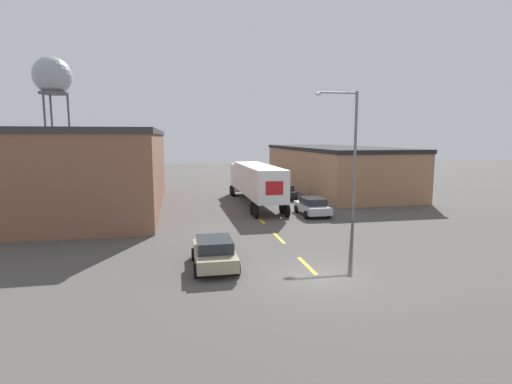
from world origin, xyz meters
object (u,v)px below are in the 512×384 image
(water_tower, at_px, (52,77))
(street_lamp, at_px, (351,148))
(parked_car_right_far, at_px, (283,191))
(semi_truck, at_px, (255,180))
(parked_car_left_near, at_px, (214,252))
(parked_car_right_mid, at_px, (312,206))

(water_tower, distance_m, street_lamp, 45.71)
(parked_car_right_far, bearing_deg, semi_truck, -142.36)
(semi_truck, distance_m, parked_car_left_near, 18.42)
(water_tower, xyz_separation_m, street_lamp, (28.84, -34.32, -8.93))
(street_lamp, bearing_deg, parked_car_left_near, -141.91)
(parked_car_right_mid, relative_size, parked_car_right_far, 1.00)
(street_lamp, bearing_deg, parked_car_right_far, 98.16)
(parked_car_right_far, bearing_deg, street_lamp, -81.84)
(parked_car_right_mid, height_order, street_lamp, street_lamp)
(street_lamp, bearing_deg, water_tower, 130.04)
(parked_car_left_near, distance_m, street_lamp, 14.27)
(parked_car_left_near, xyz_separation_m, water_tower, (-18.24, 42.63, 13.64))
(parked_car_right_mid, distance_m, parked_car_left_near, 14.43)
(parked_car_right_far, xyz_separation_m, street_lamp, (1.71, -11.94, 4.71))
(parked_car_right_mid, xyz_separation_m, street_lamp, (1.71, -3.05, 4.71))
(water_tower, bearing_deg, parked_car_right_far, -39.52)
(semi_truck, bearing_deg, parked_car_right_far, 36.90)
(semi_truck, relative_size, parked_car_left_near, 3.56)
(semi_truck, height_order, water_tower, water_tower)
(parked_car_left_near, bearing_deg, water_tower, 113.16)
(parked_car_right_far, xyz_separation_m, parked_car_left_near, (-8.89, -20.25, 0.00))
(semi_truck, relative_size, water_tower, 0.86)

